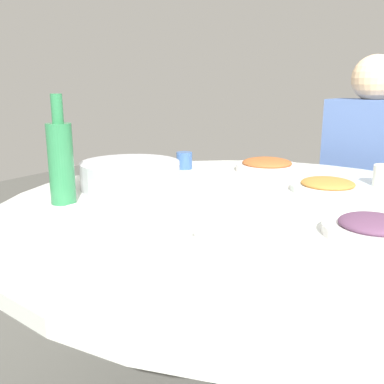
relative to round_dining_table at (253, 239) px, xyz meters
The scene contains 10 objects.
round_dining_table is the anchor object (origin of this frame).
rice_bowl 0.44m from the round_dining_table, ahead, with size 0.31×0.31×0.09m.
soup_bowl 0.46m from the round_dining_table, 78.36° to the left, with size 0.29×0.29×0.07m.
dish_eggplant 0.35m from the round_dining_table, 164.33° to the left, with size 0.21×0.21×0.04m.
dish_tofu_braise 0.30m from the round_dining_table, 116.24° to the right, with size 0.22×0.22×0.04m.
dish_stirfry 0.49m from the round_dining_table, 70.86° to the right, with size 0.23×0.23×0.05m.
green_bottle 0.56m from the round_dining_table, 30.82° to the left, with size 0.07×0.07×0.29m.
tea_cup_far 0.56m from the round_dining_table, 35.88° to the right, with size 0.06×0.06×0.06m, color #355796.
stool_for_diner_left 1.03m from the round_dining_table, 96.81° to the right, with size 0.37×0.37×0.45m, color brown.
diner_left 0.93m from the round_dining_table, 96.81° to the right, with size 0.36×0.38×0.76m.
Camera 1 is at (-0.46, 1.03, 1.09)m, focal length 40.22 mm.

